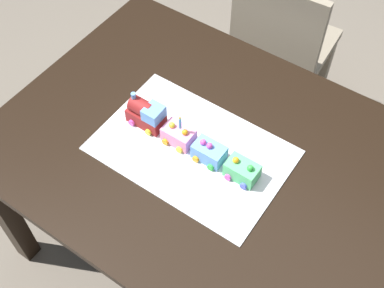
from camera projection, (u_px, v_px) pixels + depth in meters
The scene contains 9 objects.
ground_plane at pixel (208, 251), 2.19m from camera, with size 8.00×8.00×0.00m, color #6B6054.
dining_table at pixel (212, 171), 1.69m from camera, with size 1.40×1.00×0.74m.
chair at pixel (281, 46), 2.28m from camera, with size 0.43×0.43×0.86m.
cake_board at pixel (192, 150), 1.60m from camera, with size 0.60×0.40×0.00m, color silver.
cake_locomotive at pixel (146, 114), 1.63m from camera, with size 0.14×0.08×0.12m.
cake_car_flatbed_bubblegum at pixel (179, 135), 1.60m from camera, with size 0.10×0.08×0.07m.
cake_car_hopper_sky_blue at pixel (209, 152), 1.56m from camera, with size 0.10×0.08×0.07m.
cake_car_gondola_mint_green at pixel (242, 170), 1.52m from camera, with size 0.10×0.08×0.07m.
birthday_candle at pixel (180, 122), 1.54m from camera, with size 0.01×0.01×0.06m.
Camera 1 is at (0.47, -0.80, 2.04)m, focal length 47.13 mm.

